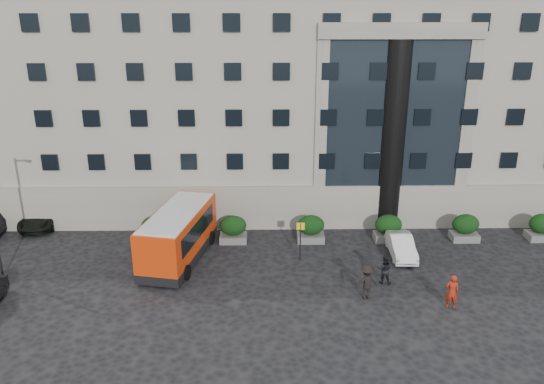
{
  "coord_description": "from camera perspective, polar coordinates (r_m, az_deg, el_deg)",
  "views": [
    {
      "loc": [
        3.27,
        -24.67,
        15.18
      ],
      "look_at": [
        3.73,
        3.7,
        5.0
      ],
      "focal_mm": 35.0,
      "sensor_mm": 36.0,
      "label": 1
    }
  ],
  "objects": [
    {
      "name": "ground",
      "position": [
        29.15,
        -7.39,
        -11.83
      ],
      "size": [
        120.0,
        120.0,
        0.0
      ],
      "primitive_type": "plane",
      "color": "black",
      "rests_on": "ground"
    },
    {
      "name": "civic_building",
      "position": [
        47.15,
        2.45,
        12.19
      ],
      "size": [
        44.0,
        24.0,
        18.0
      ],
      "primitive_type": "cube",
      "color": "gray",
      "rests_on": "ground"
    },
    {
      "name": "entrance_column",
      "position": [
        37.07,
        12.78,
        5.71
      ],
      "size": [
        1.8,
        1.8,
        13.0
      ],
      "primitive_type": "cylinder",
      "color": "black",
      "rests_on": "ground"
    },
    {
      "name": "hedge_a",
      "position": [
        36.19,
        -12.47,
        -3.94
      ],
      "size": [
        1.8,
        1.26,
        1.84
      ],
      "color": "#5D5D5A",
      "rests_on": "ground"
    },
    {
      "name": "hedge_b",
      "position": [
        35.52,
        -4.21,
        -3.97
      ],
      "size": [
        1.8,
        1.26,
        1.84
      ],
      "color": "#5D5D5A",
      "rests_on": "ground"
    },
    {
      "name": "hedge_c",
      "position": [
        35.6,
        4.2,
        -3.92
      ],
      "size": [
        1.8,
        1.26,
        1.84
      ],
      "color": "#5D5D5A",
      "rests_on": "ground"
    },
    {
      "name": "hedge_d",
      "position": [
        36.42,
        12.39,
        -3.78
      ],
      "size": [
        1.8,
        1.26,
        1.84
      ],
      "color": "#5D5D5A",
      "rests_on": "ground"
    },
    {
      "name": "hedge_e",
      "position": [
        37.95,
        20.07,
        -3.59
      ],
      "size": [
        1.8,
        1.26,
        1.84
      ],
      "color": "#5D5D5A",
      "rests_on": "ground"
    },
    {
      "name": "hedge_f",
      "position": [
        40.1,
        27.04,
        -3.35
      ],
      "size": [
        1.8,
        1.26,
        1.84
      ],
      "color": "#5D5D5A",
      "rests_on": "ground"
    },
    {
      "name": "bus_stop_sign",
      "position": [
        32.65,
        3.08,
        -4.61
      ],
      "size": [
        0.5,
        0.08,
        2.52
      ],
      "color": "#262628",
      "rests_on": "ground"
    },
    {
      "name": "minibus",
      "position": [
        33.26,
        -10.04,
        -4.4
      ],
      "size": [
        4.13,
        7.99,
        3.18
      ],
      "rotation": [
        0.0,
        0.0,
        -0.2
      ],
      "color": "red",
      "rests_on": "ground"
    },
    {
      "name": "red_truck",
      "position": [
        44.32,
        -26.23,
        -0.16
      ],
      "size": [
        3.08,
        6.06,
        3.19
      ],
      "rotation": [
        0.0,
        0.0,
        -0.06
      ],
      "color": "maroon",
      "rests_on": "ground"
    },
    {
      "name": "parked_car_d",
      "position": [
        41.61,
        -23.45,
        -2.34
      ],
      "size": [
        2.6,
        5.15,
        1.4
      ],
      "primitive_type": "imported",
      "rotation": [
        0.0,
        0.0,
        0.06
      ],
      "color": "black",
      "rests_on": "ground"
    },
    {
      "name": "white_taxi",
      "position": [
        34.68,
        13.7,
        -5.62
      ],
      "size": [
        1.51,
        4.04,
        1.32
      ],
      "primitive_type": "imported",
      "rotation": [
        0.0,
        0.0,
        -0.03
      ],
      "color": "white",
      "rests_on": "ground"
    },
    {
      "name": "pedestrian_a",
      "position": [
        29.63,
        18.79,
        -10.11
      ],
      "size": [
        0.77,
        0.57,
        1.92
      ],
      "primitive_type": "imported",
      "rotation": [
        0.0,
        0.0,
        2.97
      ],
      "color": "#A12310",
      "rests_on": "ground"
    },
    {
      "name": "pedestrian_b",
      "position": [
        31.08,
        12.02,
        -8.15
      ],
      "size": [
        1.0,
        0.88,
        1.74
      ],
      "primitive_type": "imported",
      "rotation": [
        0.0,
        0.0,
        2.84
      ],
      "color": "black",
      "rests_on": "ground"
    },
    {
      "name": "pedestrian_c",
      "position": [
        29.37,
        10.14,
        -9.51
      ],
      "size": [
        1.4,
        0.99,
        1.96
      ],
      "primitive_type": "imported",
      "rotation": [
        0.0,
        0.0,
        3.36
      ],
      "color": "black",
      "rests_on": "ground"
    }
  ]
}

